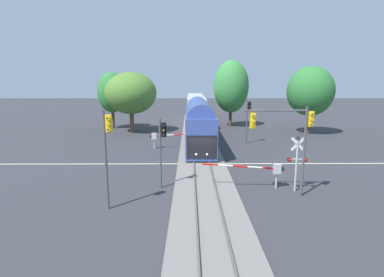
# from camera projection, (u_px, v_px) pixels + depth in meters

# --- Properties ---
(ground_plane) EXTENTS (220.00, 220.00, 0.00)m
(ground_plane) POSITION_uv_depth(u_px,v_px,m) (201.00, 164.00, 28.13)
(ground_plane) COLOR #333338
(road_centre_stripe) EXTENTS (44.00, 0.20, 0.01)m
(road_centre_stripe) POSITION_uv_depth(u_px,v_px,m) (201.00, 164.00, 28.13)
(road_centre_stripe) COLOR beige
(road_centre_stripe) RESTS_ON ground
(railway_track) EXTENTS (4.40, 80.00, 0.32)m
(railway_track) POSITION_uv_depth(u_px,v_px,m) (201.00, 163.00, 28.11)
(railway_track) COLOR slate
(railway_track) RESTS_ON ground
(commuter_train) EXTENTS (3.04, 42.35, 5.16)m
(commuter_train) POSITION_uv_depth(u_px,v_px,m) (197.00, 113.00, 46.48)
(commuter_train) COLOR #384C93
(commuter_train) RESTS_ON railway_track
(crossing_gate_near) EXTENTS (5.89, 0.40, 1.88)m
(crossing_gate_near) POSITION_uv_depth(u_px,v_px,m) (268.00, 169.00, 21.49)
(crossing_gate_near) COLOR #B7B7BC
(crossing_gate_near) RESTS_ON ground
(crossing_signal_mast) EXTENTS (1.36, 0.44, 3.97)m
(crossing_signal_mast) POSITION_uv_depth(u_px,v_px,m) (297.00, 158.00, 20.66)
(crossing_signal_mast) COLOR #B2B2B7
(crossing_signal_mast) RESTS_ON ground
(crossing_gate_far) EXTENTS (6.23, 0.40, 1.92)m
(crossing_gate_far) POSITION_uv_depth(u_px,v_px,m) (161.00, 136.00, 34.22)
(crossing_gate_far) COLOR #B7B7BC
(crossing_gate_far) RESTS_ON ground
(traffic_signal_median) EXTENTS (0.53, 0.38, 5.07)m
(traffic_signal_median) POSITION_uv_depth(u_px,v_px,m) (162.00, 142.00, 21.13)
(traffic_signal_median) COLOR #4C4C51
(traffic_signal_median) RESTS_ON ground
(traffic_signal_far_side) EXTENTS (0.53, 0.38, 5.46)m
(traffic_signal_far_side) POSITION_uv_depth(u_px,v_px,m) (248.00, 114.00, 36.58)
(traffic_signal_far_side) COLOR #4C4C51
(traffic_signal_far_side) RESTS_ON ground
(traffic_signal_near_right) EXTENTS (4.52, 0.38, 6.02)m
(traffic_signal_near_right) POSITION_uv_depth(u_px,v_px,m) (288.00, 130.00, 19.41)
(traffic_signal_near_right) COLOR #4C4C51
(traffic_signal_near_right) RESTS_ON ground
(traffic_signal_near_left) EXTENTS (0.53, 0.38, 6.03)m
(traffic_signal_near_left) POSITION_uv_depth(u_px,v_px,m) (107.00, 144.00, 17.44)
(traffic_signal_near_left) COLOR #4C4C51
(traffic_signal_near_left) RESTS_ON ground
(maple_right_background) EXTENTS (6.63, 6.63, 9.74)m
(maple_right_background) POSITION_uv_depth(u_px,v_px,m) (310.00, 91.00, 43.21)
(maple_right_background) COLOR #4C3828
(maple_right_background) RESTS_ON ground
(elm_centre_background) EXTENTS (5.84, 5.84, 11.09)m
(elm_centre_background) POSITION_uv_depth(u_px,v_px,m) (231.00, 87.00, 50.19)
(elm_centre_background) COLOR #4C3828
(elm_centre_background) RESTS_ON ground
(oak_behind_train) EXTENTS (7.58, 7.58, 8.96)m
(oak_behind_train) POSITION_uv_depth(u_px,v_px,m) (131.00, 93.00, 44.35)
(oak_behind_train) COLOR brown
(oak_behind_train) RESTS_ON ground
(pine_left_background) EXTENTS (4.54, 4.54, 9.06)m
(pine_left_background) POSITION_uv_depth(u_px,v_px,m) (112.00, 93.00, 48.28)
(pine_left_background) COLOR #4C3828
(pine_left_background) RESTS_ON ground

